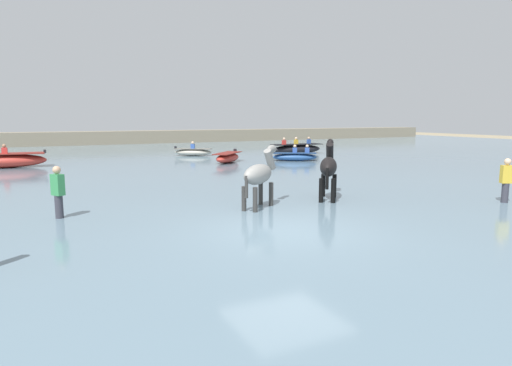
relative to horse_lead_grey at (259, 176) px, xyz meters
name	(u,v)px	position (x,y,z in m)	size (l,w,h in m)	color
ground_plane	(286,241)	(-0.57, -2.50, -1.20)	(120.00, 120.00, 0.00)	gray
water_surface	(169,180)	(-0.57, 7.50, -1.06)	(90.00, 90.00, 0.28)	slate
horse_lead_grey	(259,176)	(0.00, 0.00, 0.00)	(1.70, 1.37, 2.04)	gray
horse_trailing_black	(329,168)	(2.55, 0.24, 0.06)	(1.49, 1.76, 2.14)	black
boat_far_offshore	(295,156)	(8.08, 11.30, -0.67)	(2.66, 1.97, 0.96)	#28518E
boat_mid_channel	(6,161)	(-7.07, 14.74, -0.55)	(3.92, 1.57, 1.22)	#BC382D
boat_mid_outer	(193,152)	(3.77, 17.32, -0.67)	(2.57, 2.05, 0.97)	#B2AD9E
boat_far_inshore	(297,149)	(10.81, 15.55, -0.57)	(3.81, 1.23, 1.17)	black
boat_near_port	(228,158)	(4.13, 12.17, -0.64)	(2.50, 2.58, 0.70)	#BC382D
person_spectator_far	(506,183)	(7.02, -2.62, -0.34)	(0.38, 0.33, 1.63)	#383842
person_wading_mid	(58,196)	(-5.19, 1.10, -0.34)	(0.34, 0.38, 1.63)	#383842
far_shoreline	(95,139)	(-0.57, 33.34, -0.45)	(80.00, 2.40, 1.51)	gray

